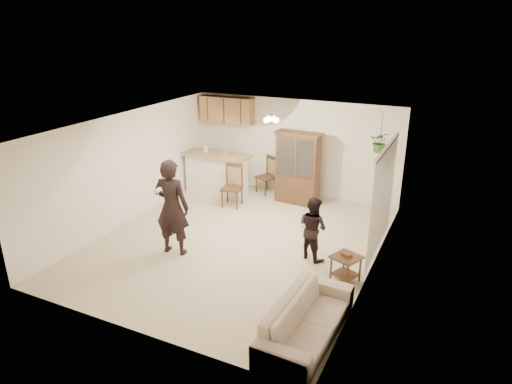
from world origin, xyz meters
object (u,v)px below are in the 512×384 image
at_px(china_hutch, 298,169).
at_px(side_table, 346,268).
at_px(chair_hutch_left, 266,183).
at_px(chair_hutch_right, 300,188).
at_px(adult, 172,211).
at_px(sofa, 307,315).
at_px(child, 313,226).
at_px(chair_bar, 232,195).

bearing_deg(china_hutch, side_table, -52.64).
relative_size(chair_hutch_left, chair_hutch_right, 0.97).
distance_m(china_hutch, chair_hutch_right, 0.67).
bearing_deg(adult, sofa, 149.91).
bearing_deg(side_table, adult, -173.21).
distance_m(adult, chair_hutch_left, 3.91).
distance_m(adult, child, 2.73).
relative_size(china_hutch, side_table, 3.08).
xyz_separation_m(adult, china_hutch, (1.26, 3.56, -0.00)).
distance_m(sofa, adult, 3.56).
height_order(chair_bar, chair_hutch_right, chair_bar).
relative_size(china_hutch, chair_bar, 1.73).
relative_size(sofa, china_hutch, 1.03).
relative_size(side_table, chair_bar, 0.56).
bearing_deg(chair_hutch_right, chair_bar, 19.24).
bearing_deg(china_hutch, chair_hutch_right, 96.40).
distance_m(sofa, chair_hutch_right, 5.56).
height_order(child, china_hutch, china_hutch).
relative_size(sofa, adult, 1.04).
xyz_separation_m(sofa, china_hutch, (-2.00, 4.90, 0.53)).
relative_size(adult, chair_bar, 1.72).
height_order(adult, child, adult).
relative_size(child, chair_hutch_right, 1.32).
bearing_deg(child, side_table, 168.61).
height_order(sofa, child, child).
distance_m(adult, chair_hutch_right, 4.09).
xyz_separation_m(sofa, chair_hutch_right, (-2.01, 5.18, -0.08)).
distance_m(china_hutch, chair_hutch_left, 1.20).
relative_size(child, chair_bar, 1.29).
distance_m(chair_bar, chair_hutch_right, 1.82).
bearing_deg(chair_hutch_left, chair_bar, -82.48).
xyz_separation_m(child, side_table, (0.82, -0.57, -0.42)).
bearing_deg(child, chair_bar, -8.85).
bearing_deg(chair_hutch_left, child, -26.62).
relative_size(child, china_hutch, 0.74).
bearing_deg(chair_bar, adult, -96.60).
distance_m(side_table, chair_bar, 4.13).
bearing_deg(chair_bar, chair_hutch_right, 32.57).
height_order(chair_hutch_left, chair_hutch_right, chair_hutch_right).
distance_m(child, china_hutch, 2.90).
bearing_deg(side_table, sofa, -93.43).
bearing_deg(chair_hutch_left, side_table, -23.01).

